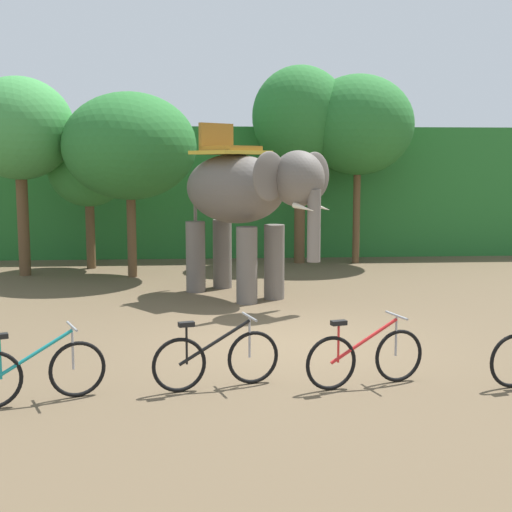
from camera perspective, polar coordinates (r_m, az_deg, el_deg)
name	(u,v)px	position (r m, az deg, el deg)	size (l,w,h in m)	color
ground_plane	(294,343)	(11.51, 3.14, -7.05)	(80.00, 80.00, 0.00)	brown
foliage_hedge	(246,190)	(24.49, -0.79, 5.40)	(36.00, 6.00, 4.00)	#28702D
tree_far_left	(19,129)	(19.13, -18.64, 9.69)	(2.77, 2.77, 5.09)	brown
tree_right	(88,169)	(19.92, -13.42, 6.88)	(2.21, 2.21, 3.82)	brown
tree_center	(130,147)	(18.18, -10.20, 8.72)	(3.37, 3.37, 4.68)	brown
tree_far_right	(300,118)	(20.56, 3.62, 11.12)	(2.77, 2.77, 5.68)	brown
tree_center_right	(358,125)	(20.69, 8.27, 10.45)	(3.18, 3.18, 5.43)	brown
elephant	(244,196)	(15.12, -1.02, 4.88)	(3.42, 3.92, 3.78)	#665E56
bike_teal	(35,372)	(9.02, -17.44, -8.97)	(1.60, 0.77, 0.92)	black
bike_black	(217,359)	(9.19, -3.22, -8.32)	(1.65, 0.65, 0.92)	black
bike_red	(365,357)	(9.36, 8.85, -8.10)	(1.66, 0.64, 0.92)	black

